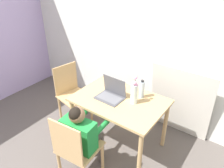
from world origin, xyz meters
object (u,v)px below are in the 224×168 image
laptop (112,93)px  flower_vase (134,92)px  chair_spare (72,94)px  person_seated (82,132)px  chair_occupied (76,150)px  water_bottle (142,89)px

laptop → flower_vase: 0.30m
chair_spare → person_seated: person_seated is taller
person_seated → laptop: size_ratio=2.90×
person_seated → chair_occupied: bearing=90.0°
flower_vase → chair_spare: bearing=-179.4°
chair_spare → flower_vase: flower_vase is taller
laptop → chair_spare: bearing=178.1°
chair_spare → laptop: size_ratio=2.68×
chair_spare → chair_occupied: bearing=-121.8°
laptop → water_bottle: size_ratio=1.40×
person_seated → laptop: 0.62m
chair_occupied → flower_vase: 0.90m
chair_occupied → chair_spare: 1.12m
person_seated → water_bottle: (0.25, 0.80, 0.23)m
chair_occupied → person_seated: bearing=-90.0°
chair_occupied → chair_spare: same height
chair_spare → laptop: 0.83m
laptop → water_bottle: (0.29, 0.21, 0.05)m
water_bottle → chair_occupied: bearing=-104.3°
chair_occupied → water_bottle: bearing=-109.9°
chair_occupied → water_bottle: water_bottle is taller
person_seated → flower_vase: bearing=-115.5°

